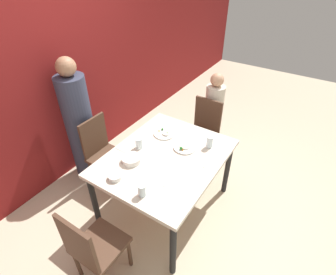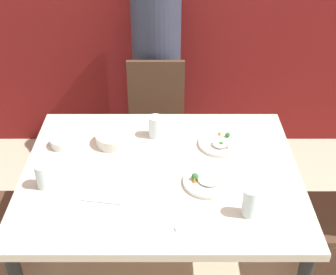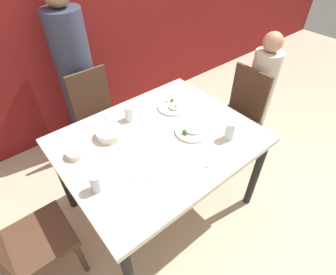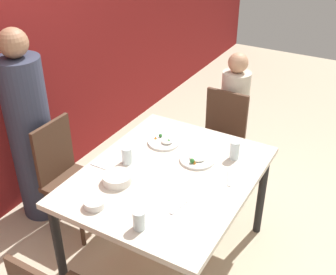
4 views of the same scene
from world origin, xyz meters
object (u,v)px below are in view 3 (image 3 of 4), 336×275
at_px(person_child, 258,96).
at_px(bowl_curry, 110,133).
at_px(plate_rice_adult, 173,107).
at_px(person_adult, 78,79).
at_px(chair_adult_spot, 99,116).
at_px(chair_child_spot, 238,113).
at_px(glass_water_tall, 230,131).

height_order(person_child, bowl_curry, person_child).
bearing_deg(plate_rice_adult, person_adult, 109.63).
bearing_deg(person_adult, chair_adult_spot, -90.00).
bearing_deg(chair_child_spot, bowl_curry, -98.14).
relative_size(chair_child_spot, plate_rice_adult, 3.83).
distance_m(person_adult, plate_rice_adult, 1.06).
bearing_deg(glass_water_tall, chair_child_spot, 29.92).
bearing_deg(person_child, plate_rice_adult, 171.02).
height_order(person_child, plate_rice_adult, person_child).
xyz_separation_m(chair_adult_spot, plate_rice_adult, (0.36, -0.66, 0.31)).
bearing_deg(person_child, chair_child_spot, 180.00).
bearing_deg(person_adult, chair_child_spot, -47.64).
xyz_separation_m(person_adult, plate_rice_adult, (0.36, -1.00, 0.06)).
relative_size(plate_rice_adult, glass_water_tall, 1.79).
relative_size(bowl_curry, plate_rice_adult, 0.79).
height_order(chair_adult_spot, person_child, person_child).
xyz_separation_m(chair_child_spot, bowl_curry, (-1.26, 0.18, 0.33)).
distance_m(chair_adult_spot, glass_water_tall, 1.31).
relative_size(person_adult, person_child, 1.33).
bearing_deg(chair_adult_spot, person_adult, 90.00).
relative_size(chair_adult_spot, chair_child_spot, 1.00).
distance_m(chair_child_spot, plate_rice_adult, 0.78).
xyz_separation_m(person_adult, glass_water_tall, (0.43, -1.52, 0.11)).
bearing_deg(glass_water_tall, person_adult, 105.63).
bearing_deg(person_child, glass_water_tall, -158.60).
xyz_separation_m(chair_child_spot, person_child, (0.30, -0.00, 0.07)).
bearing_deg(bowl_curry, glass_water_tall, -40.82).
bearing_deg(glass_water_tall, plate_rice_adult, 97.51).
bearing_deg(chair_adult_spot, chair_child_spot, -37.91).
bearing_deg(chair_adult_spot, glass_water_tall, -70.25).
bearing_deg(person_adult, bowl_curry, -101.73).
relative_size(person_adult, bowl_curry, 8.43).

